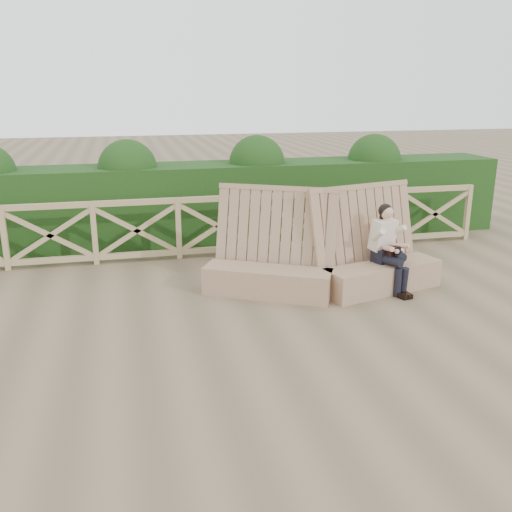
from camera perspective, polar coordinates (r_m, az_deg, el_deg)
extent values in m
plane|color=brown|center=(7.14, 1.11, -7.81)|extent=(60.00, 60.00, 0.00)
cube|color=#83634A|center=(8.35, 1.17, -2.57)|extent=(1.87, 1.33, 0.41)
cube|color=#83634A|center=(8.43, 1.64, 1.71)|extent=(1.84, 1.27, 1.53)
cube|color=#83634A|center=(8.74, 12.48, -2.08)|extent=(1.93, 0.96, 0.41)
cube|color=#83634A|center=(8.78, 11.58, 1.97)|extent=(1.91, 0.89, 1.53)
cube|color=black|center=(8.78, 12.68, 0.08)|extent=(0.39, 0.33, 0.20)
cube|color=beige|center=(8.72, 12.59, 2.11)|extent=(0.43, 0.37, 0.48)
sphere|color=tan|center=(8.61, 12.95, 4.28)|extent=(0.25, 0.25, 0.19)
sphere|color=black|center=(8.63, 12.81, 4.44)|extent=(0.27, 0.27, 0.21)
cylinder|color=black|center=(8.60, 13.18, -0.43)|extent=(0.27, 0.44, 0.14)
cylinder|color=black|center=(8.69, 13.80, 0.16)|extent=(0.27, 0.45, 0.15)
cylinder|color=black|center=(8.55, 13.98, -2.63)|extent=(0.14, 0.14, 0.41)
cylinder|color=black|center=(8.61, 14.57, -2.52)|extent=(0.14, 0.14, 0.41)
cube|color=black|center=(8.55, 14.30, -3.83)|extent=(0.15, 0.23, 0.07)
cube|color=black|center=(8.60, 14.81, -3.74)|extent=(0.15, 0.23, 0.07)
cube|color=black|center=(8.65, 13.57, 0.42)|extent=(0.27, 0.21, 0.16)
cube|color=black|center=(8.53, 14.21, 0.52)|extent=(0.09, 0.10, 0.11)
cube|color=#907A53|center=(10.11, -3.85, 5.75)|extent=(10.10, 0.07, 0.10)
cube|color=#907A53|center=(10.33, -3.75, 0.68)|extent=(10.10, 0.07, 0.10)
cube|color=black|center=(11.33, -4.85, 5.37)|extent=(12.00, 1.20, 1.50)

